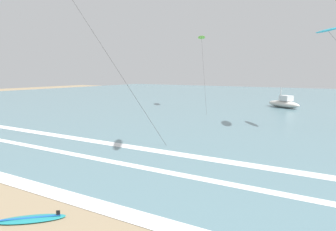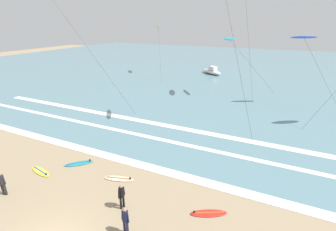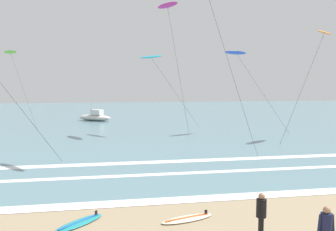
# 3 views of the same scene
# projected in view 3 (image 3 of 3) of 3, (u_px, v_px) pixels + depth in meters

# --- Properties ---
(ocean_surface) EXTENTS (140.00, 90.00, 0.01)m
(ocean_surface) POSITION_uv_depth(u_px,v_px,m) (125.00, 115.00, 58.85)
(ocean_surface) COLOR slate
(ocean_surface) RESTS_ON ground
(wave_foam_shoreline) EXTENTS (57.23, 0.88, 0.01)m
(wave_foam_shoreline) POSITION_uv_depth(u_px,v_px,m) (197.00, 199.00, 15.22)
(wave_foam_shoreline) COLOR white
(wave_foam_shoreline) RESTS_ON ocean_surface
(wave_foam_mid_break) EXTENTS (57.71, 0.55, 0.01)m
(wave_foam_mid_break) POSITION_uv_depth(u_px,v_px,m) (171.00, 174.00, 19.57)
(wave_foam_mid_break) COLOR white
(wave_foam_mid_break) RESTS_ON ocean_surface
(wave_foam_outer_break) EXTENTS (50.62, 0.84, 0.01)m
(wave_foam_outer_break) POSITION_uv_depth(u_px,v_px,m) (158.00, 162.00, 22.59)
(wave_foam_outer_break) COLOR white
(wave_foam_outer_break) RESTS_ON ocean_surface
(surfer_left_far) EXTENTS (0.32, 0.51, 1.60)m
(surfer_left_far) POSITION_uv_depth(u_px,v_px,m) (261.00, 213.00, 10.98)
(surfer_left_far) COLOR black
(surfer_left_far) RESTS_ON ground
(surfer_mid_group) EXTENTS (0.52, 0.32, 1.60)m
(surfer_mid_group) POSITION_uv_depth(u_px,v_px,m) (326.00, 229.00, 9.77)
(surfer_mid_group) COLOR #141938
(surfer_mid_group) RESTS_ON ground
(surfboard_left_pile) EXTENTS (2.18, 1.16, 0.25)m
(surfboard_left_pile) POSITION_uv_depth(u_px,v_px,m) (187.00, 219.00, 12.89)
(surfboard_left_pile) COLOR beige
(surfboard_left_pile) RESTS_ON ground
(surfboard_foreground_flat) EXTENTS (1.92, 1.90, 0.25)m
(surfboard_foreground_flat) POSITION_uv_depth(u_px,v_px,m) (79.00, 223.00, 12.49)
(surfboard_foreground_flat) COLOR teal
(surfboard_foreground_flat) RESTS_ON ground
(kite_cyan_high_right) EXTENTS (7.72, 6.13, 8.12)m
(kite_cyan_high_right) POSITION_uv_depth(u_px,v_px,m) (151.00, 57.00, 35.54)
(kite_cyan_high_right) COLOR #23A8C6
(kite_cyan_high_right) RESTS_ON ground
(kite_lime_mid_center) EXTENTS (5.66, 8.89, 9.29)m
(kite_lime_mid_center) POSITION_uv_depth(u_px,v_px,m) (10.00, 52.00, 42.52)
(kite_lime_mid_center) COLOR #70C628
(kite_lime_mid_center) RESTS_ON ground
(kite_blue_far_left) EXTENTS (6.90, 2.96, 8.61)m
(kite_blue_far_left) POSITION_uv_depth(u_px,v_px,m) (236.00, 53.00, 36.21)
(kite_blue_far_left) COLOR blue
(kite_blue_far_left) RESTS_ON ground
(kite_magenta_far_right) EXTENTS (3.41, 3.21, 13.23)m
(kite_magenta_far_right) POSITION_uv_depth(u_px,v_px,m) (167.00, 6.00, 34.93)
(kite_magenta_far_right) COLOR #CC2384
(kite_magenta_far_right) RESTS_ON ground
(kite_orange_distant_high) EXTENTS (6.96, 3.72, 10.05)m
(kite_orange_distant_high) POSITION_uv_depth(u_px,v_px,m) (324.00, 33.00, 31.90)
(kite_orange_distant_high) COLOR orange
(kite_orange_distant_high) RESTS_ON ground
(offshore_boat) EXTENTS (5.24, 4.35, 2.70)m
(offshore_boat) POSITION_uv_depth(u_px,v_px,m) (95.00, 117.00, 49.12)
(offshore_boat) COLOR beige
(offshore_boat) RESTS_ON ground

